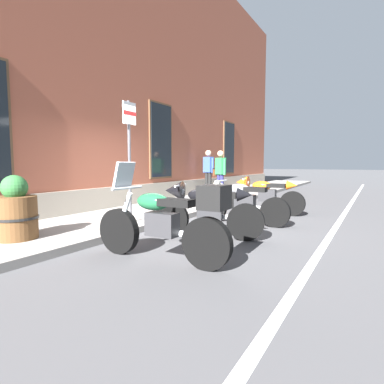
% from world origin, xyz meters
% --- Properties ---
extents(ground_plane, '(140.00, 140.00, 0.00)m').
position_xyz_m(ground_plane, '(0.00, 0.00, 0.00)').
color(ground_plane, '#424244').
extents(sidewalk, '(33.96, 2.41, 0.13)m').
position_xyz_m(sidewalk, '(0.00, 1.21, 0.06)').
color(sidewalk, gray).
rests_on(sidewalk, ground_plane).
extents(lane_stripe, '(33.96, 0.12, 0.01)m').
position_xyz_m(lane_stripe, '(0.00, -3.20, 0.00)').
color(lane_stripe, silver).
rests_on(lane_stripe, ground_plane).
extents(brick_pub_facade, '(27.96, 6.13, 9.33)m').
position_xyz_m(brick_pub_facade, '(0.00, 5.42, 4.66)').
color(brick_pub_facade, brown).
rests_on(brick_pub_facade, ground_plane).
extents(motorcycle_green_touring, '(0.62, 2.14, 1.37)m').
position_xyz_m(motorcycle_green_touring, '(-2.35, -1.47, 0.57)').
color(motorcycle_green_touring, black).
rests_on(motorcycle_green_touring, ground_plane).
extents(motorcycle_black_sport, '(0.75, 1.98, 1.02)m').
position_xyz_m(motorcycle_black_sport, '(-0.86, -1.23, 0.56)').
color(motorcycle_black_sport, black).
rests_on(motorcycle_black_sport, ground_plane).
extents(motorcycle_grey_naked, '(0.62, 2.08, 0.96)m').
position_xyz_m(motorcycle_grey_naked, '(0.72, -1.35, 0.48)').
color(motorcycle_grey_naked, black).
rests_on(motorcycle_grey_naked, ground_plane).
extents(motorcycle_orange_sport, '(0.62, 2.04, 1.01)m').
position_xyz_m(motorcycle_orange_sport, '(2.34, -1.29, 0.55)').
color(motorcycle_orange_sport, black).
rests_on(motorcycle_orange_sport, ground_plane).
extents(pedestrian_striped_shirt, '(0.40, 0.61, 1.67)m').
position_xyz_m(pedestrian_striped_shirt, '(4.38, 0.93, 1.07)').
color(pedestrian_striped_shirt, '#1E1E4C').
rests_on(pedestrian_striped_shirt, sidewalk).
extents(pedestrian_blue_top, '(0.32, 0.65, 1.74)m').
position_xyz_m(pedestrian_blue_top, '(5.26, 1.87, 1.11)').
color(pedestrian_blue_top, black).
rests_on(pedestrian_blue_top, sidewalk).
extents(parking_sign, '(0.36, 0.07, 2.47)m').
position_xyz_m(parking_sign, '(-0.90, 0.46, 1.72)').
color(parking_sign, '#4C4C51').
rests_on(parking_sign, sidewalk).
extents(barrel_planter, '(0.67, 0.67, 1.03)m').
position_xyz_m(barrel_planter, '(-2.93, 1.07, 0.56)').
color(barrel_planter, brown).
rests_on(barrel_planter, sidewalk).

